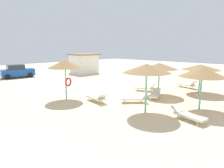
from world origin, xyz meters
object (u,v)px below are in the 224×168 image
object	(u,v)px
lounger_0	(155,94)
lounger_6	(146,88)
lounger_2	(187,84)
lounger_1	(188,115)
parasol_3	(147,68)
beach_cabana	(84,63)
lounger_3	(135,98)
parked_car	(17,71)
parasol_2	(201,67)
parasol_4	(65,64)
lounger_4	(97,97)
parasol_0	(159,66)
parasol_1	(202,72)

from	to	relation	value
lounger_0	lounger_6	distance (m)	2.47
lounger_2	lounger_1	bearing A→B (deg)	-157.24
parasol_3	beach_cabana	size ratio (longest dim) A/B	0.79
parasol_3	lounger_0	distance (m)	4.34
lounger_1	lounger_3	xyz separation A→B (m)	(0.75, 4.14, 0.01)
lounger_0	parked_car	world-z (taller)	parked_car
parasol_2	beach_cabana	size ratio (longest dim) A/B	0.85
parasol_4	lounger_3	distance (m)	5.72
lounger_2	beach_cabana	distance (m)	15.94
parasol_4	parasol_3	bearing A→B (deg)	-75.49
parasol_3	parasol_4	distance (m)	6.33
parasol_4	lounger_4	distance (m)	3.43
parasol_3	lounger_3	bearing A→B (deg)	53.74
lounger_1	parked_car	bearing A→B (deg)	91.76
parasol_0	lounger_3	size ratio (longest dim) A/B	1.67
parasol_4	beach_cabana	bearing A→B (deg)	46.92
parasol_0	beach_cabana	size ratio (longest dim) A/B	0.80
lounger_2	parasol_2	bearing A→B (deg)	-130.63
parasol_0	lounger_6	world-z (taller)	parasol_0
parasol_2	lounger_2	world-z (taller)	parasol_2
lounger_2	lounger_3	world-z (taller)	lounger_2
parasol_3	lounger_2	size ratio (longest dim) A/B	1.54
beach_cabana	lounger_1	bearing A→B (deg)	-112.57
lounger_0	parasol_2	bearing A→B (deg)	-22.64
parasol_3	lounger_1	bearing A→B (deg)	-76.39
lounger_1	lounger_3	distance (m)	4.21
parasol_1	lounger_6	distance (m)	6.23
parked_car	parasol_4	bearing A→B (deg)	-96.07
lounger_0	lounger_6	size ratio (longest dim) A/B	1.02
parasol_1	lounger_3	distance (m)	4.73
lounger_1	lounger_6	xyz separation A→B (m)	(4.34, 5.64, 0.01)
parasol_0	lounger_2	distance (m)	4.91
parasol_4	parasol_1	bearing A→B (deg)	-62.27
lounger_4	beach_cabana	xyz separation A→B (m)	(9.11, 13.17, 1.19)
parasol_4	parasol_0	bearing A→B (deg)	-35.18
lounger_0	lounger_1	bearing A→B (deg)	-126.99
parasol_1	lounger_6	size ratio (longest dim) A/B	1.43
parasol_0	lounger_2	world-z (taller)	parasol_0
parasol_2	parasol_3	size ratio (longest dim) A/B	1.07
lounger_2	parasol_0	bearing A→B (deg)	171.94
parasol_3	lounger_0	bearing A→B (deg)	22.09
parasol_1	beach_cabana	bearing A→B (deg)	73.07
lounger_0	lounger_2	bearing A→B (deg)	-1.96
parasol_3	lounger_1	size ratio (longest dim) A/B	1.48
lounger_1	parked_car	xyz separation A→B (m)	(-0.69, 22.30, 0.51)
parasol_2	lounger_4	size ratio (longest dim) A/B	1.63
parasol_1	lounger_0	world-z (taller)	parasol_1
parasol_1	beach_cabana	xyz separation A→B (m)	(5.86, 19.24, -0.92)
parasol_2	lounger_0	distance (m)	4.99
beach_cabana	lounger_0	bearing A→B (deg)	-108.56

